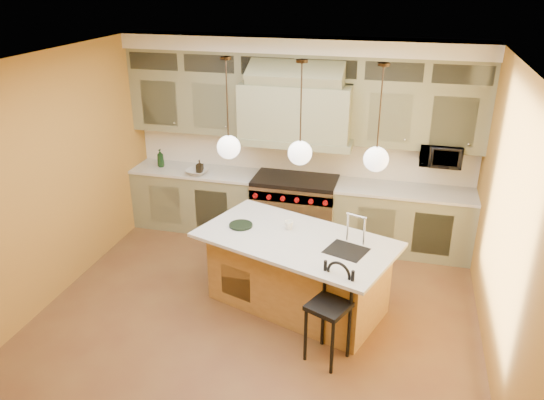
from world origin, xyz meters
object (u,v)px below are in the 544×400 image
(range, at_px, (295,208))
(counter_stool, at_px, (330,308))
(kitchen_island, at_px, (298,271))
(microwave, at_px, (441,154))

(range, distance_m, counter_stool, 2.69)
(kitchen_island, bearing_deg, counter_stool, -39.82)
(kitchen_island, relative_size, counter_stool, 2.31)
(microwave, bearing_deg, kitchen_island, -130.59)
(kitchen_island, bearing_deg, range, 122.32)
(range, xyz_separation_m, kitchen_island, (0.40, -1.70, -0.01))
(counter_stool, bearing_deg, microwave, 92.32)
(range, distance_m, kitchen_island, 1.75)
(kitchen_island, height_order, counter_stool, kitchen_island)
(range, xyz_separation_m, counter_stool, (0.91, -2.53, 0.12))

